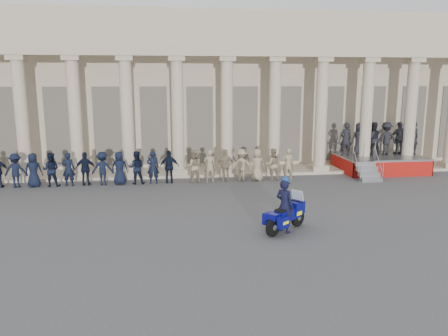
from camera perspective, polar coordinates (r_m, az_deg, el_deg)
ground at (r=16.00m, az=-0.52°, el=-7.07°), size 90.00×90.00×0.00m
building at (r=29.89m, az=-3.86°, el=10.25°), size 40.00×12.50×9.00m
officer_rank at (r=22.21m, az=-14.96°, el=-0.04°), size 18.33×0.63×1.66m
reviewing_stand at (r=26.17m, az=19.65°, el=2.96°), size 4.68×4.28×2.78m
motorcycle at (r=15.05m, az=8.13°, el=-6.08°), size 1.71×1.52×1.32m
rider at (r=14.85m, az=7.92°, el=-4.78°), size 0.76×0.80×1.93m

